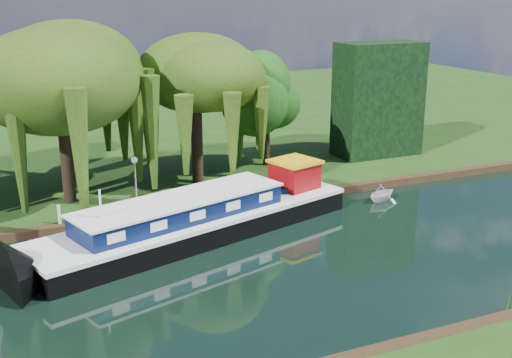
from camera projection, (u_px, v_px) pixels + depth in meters
name	position (u px, v px, depth m)	size (l,w,h in m)	color
ground	(185.00, 284.00, 27.24)	(120.00, 120.00, 0.00)	black
far_bank	(68.00, 126.00, 56.98)	(120.00, 52.00, 0.45)	black
dutch_barge	(200.00, 219.00, 32.30)	(17.84, 8.76, 3.68)	black
narrowboat	(220.00, 208.00, 34.85)	(11.47, 2.61, 1.66)	navy
white_cruiser	(382.00, 201.00, 37.88)	(1.87, 2.16, 1.14)	silver
willow_left	(60.00, 79.00, 34.41)	(7.92, 7.92, 9.50)	black
willow_right	(195.00, 86.00, 38.29)	(6.70, 6.70, 8.17)	black
tree_far_right	(266.00, 98.00, 42.59)	(4.05, 4.05, 6.63)	black
conifer_hedge	(378.00, 99.00, 45.58)	(6.00, 3.00, 8.00)	black
lamppost	(135.00, 167.00, 35.94)	(0.36, 0.36, 2.56)	silver
mooring_posts	(127.00, 205.00, 34.14)	(19.16, 0.16, 1.00)	silver
reeds_near	(431.00, 321.00, 23.10)	(33.70, 1.50, 1.10)	#1B4211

